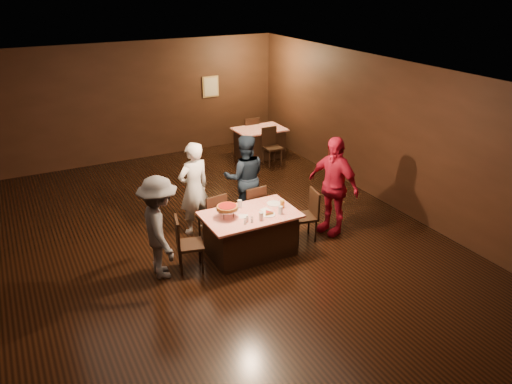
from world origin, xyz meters
TOP-DOWN VIEW (x-y plane):
  - room at (0.00, 0.01)m, footprint 10.00×10.04m
  - main_table at (0.48, -0.76)m, footprint 1.60×1.00m
  - back_table at (2.99, 3.63)m, footprint 1.30×0.90m
  - chair_far_left at (0.08, -0.01)m, footprint 0.48×0.48m
  - chair_far_right at (0.88, -0.01)m, footprint 0.45×0.45m
  - chair_end_left at (-0.62, -0.76)m, footprint 0.51×0.51m
  - chair_end_right at (1.58, -0.76)m, footprint 0.49×0.49m
  - chair_back_near at (2.99, 2.93)m, footprint 0.42×0.42m
  - chair_back_far at (2.99, 4.23)m, footprint 0.44×0.44m
  - diner_white_jacket at (-0.07, 0.43)m, footprint 0.73×0.56m
  - diner_navy_hoodie at (1.03, 0.55)m, footprint 0.99×0.88m
  - diner_grey_knit at (-1.08, -0.69)m, footprint 0.73×1.15m
  - diner_red_shirt at (2.21, -0.72)m, footprint 0.74×1.18m
  - pizza_stand at (0.08, -0.71)m, footprint 0.38×0.38m
  - plate_with_slice at (0.73, -0.94)m, footprint 0.25×0.25m
  - plate_empty at (1.03, -0.61)m, footprint 0.25×0.25m
  - glass_front_left at (0.53, -1.06)m, footprint 0.08×0.08m
  - glass_front_right at (0.93, -1.01)m, footprint 0.08×0.08m
  - glass_amber at (1.08, -0.81)m, footprint 0.08×0.08m
  - glass_back at (0.43, -0.46)m, footprint 0.08×0.08m
  - condiments at (0.30, -1.04)m, footprint 0.17×0.10m
  - napkin_center at (0.78, -0.76)m, footprint 0.19×0.19m
  - napkin_left at (0.33, -0.81)m, footprint 0.21×0.21m

SIDE VIEW (x-z plane):
  - main_table at x=0.48m, z-range 0.00..0.77m
  - back_table at x=2.99m, z-range 0.00..0.77m
  - chair_far_left at x=0.08m, z-range 0.00..0.95m
  - chair_far_right at x=0.88m, z-range 0.00..0.95m
  - chair_end_left at x=-0.62m, z-range 0.00..0.95m
  - chair_end_right at x=1.58m, z-range 0.00..0.95m
  - chair_back_near at x=2.99m, z-range 0.00..0.95m
  - chair_back_far at x=2.99m, z-range 0.00..0.95m
  - napkin_center at x=0.78m, z-range 0.77..0.78m
  - napkin_left at x=0.33m, z-range 0.77..0.78m
  - plate_empty at x=1.03m, z-range 0.77..0.78m
  - plate_with_slice at x=0.73m, z-range 0.76..0.83m
  - condiments at x=0.30m, z-range 0.77..0.87m
  - glass_front_left at x=0.53m, z-range 0.77..0.91m
  - glass_front_right at x=0.93m, z-range 0.77..0.91m
  - glass_amber at x=1.08m, z-range 0.77..0.91m
  - glass_back at x=0.43m, z-range 0.77..0.91m
  - diner_grey_knit at x=-1.08m, z-range 0.00..1.70m
  - diner_navy_hoodie at x=1.03m, z-range 0.00..1.72m
  - diner_white_jacket at x=-0.07m, z-range 0.00..1.77m
  - diner_red_shirt at x=2.21m, z-range 0.00..1.87m
  - pizza_stand at x=0.08m, z-range 0.84..1.06m
  - room at x=0.00m, z-range 0.63..3.65m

